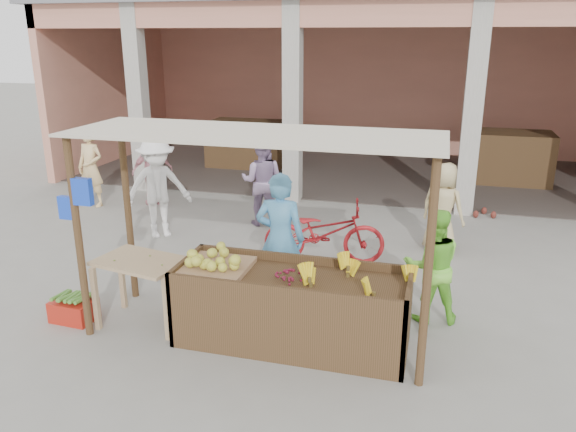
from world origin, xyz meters
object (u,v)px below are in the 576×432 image
(red_crate, at_px, (74,310))
(vendor_blue, at_px, (280,235))
(fruit_stall, at_px, (292,311))
(side_table, at_px, (141,271))
(vendor_green, at_px, (432,263))
(motorcycle, at_px, (324,231))

(red_crate, bearing_deg, vendor_blue, 30.29)
(fruit_stall, distance_m, side_table, 1.87)
(red_crate, height_order, vendor_blue, vendor_blue)
(vendor_green, height_order, motorcycle, vendor_green)
(motorcycle, bearing_deg, vendor_blue, 159.19)
(vendor_blue, distance_m, vendor_green, 1.91)
(red_crate, xyz_separation_m, motorcycle, (2.59, 2.64, 0.37))
(red_crate, bearing_deg, vendor_green, 18.92)
(side_table, relative_size, motorcycle, 0.59)
(fruit_stall, height_order, vendor_blue, vendor_blue)
(vendor_green, xyz_separation_m, motorcycle, (-1.63, 1.46, -0.25))
(side_table, relative_size, vendor_green, 0.75)
(side_table, height_order, motorcycle, motorcycle)
(vendor_blue, xyz_separation_m, motorcycle, (0.27, 1.47, -0.43))
(vendor_blue, relative_size, vendor_green, 1.23)
(fruit_stall, relative_size, vendor_blue, 1.40)
(side_table, distance_m, vendor_blue, 1.77)
(fruit_stall, relative_size, vendor_green, 1.72)
(side_table, relative_size, vendor_blue, 0.61)
(side_table, height_order, vendor_green, vendor_green)
(fruit_stall, height_order, side_table, side_table)
(red_crate, bearing_deg, fruit_stall, 7.55)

